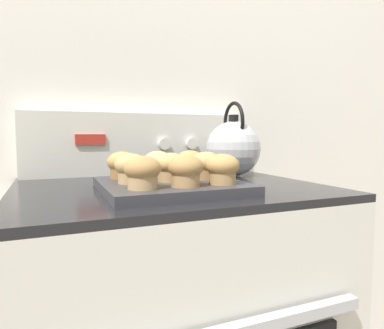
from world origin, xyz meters
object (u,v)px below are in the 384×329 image
object	(u,v)px
muffin_r0_c0	(142,172)
tea_kettle	(233,148)
muffin_r0_c1	(186,170)
muffin_r2_c2	(190,163)
muffin_r2_c1	(158,164)
muffin_r1_c1	(170,167)
muffin_r1_c0	(131,168)
muffin_r0_c2	(222,169)
muffin_r1_c2	(206,165)
muffin_r2_c0	(122,165)
muffin_pan	(170,186)

from	to	relation	value
muffin_r0_c0	tea_kettle	size ratio (longest dim) A/B	0.32
muffin_r0_c1	muffin_r2_c2	distance (m)	0.20
muffin_r0_c0	muffin_r2_c2	distance (m)	0.25
muffin_r2_c1	muffin_r1_c1	bearing A→B (deg)	-89.34
muffin_r1_c0	muffin_r1_c1	size ratio (longest dim) A/B	1.00
muffin_r0_c2	muffin_r1_c2	bearing A→B (deg)	87.96
muffin_r1_c0	muffin_r2_c1	bearing A→B (deg)	45.51
muffin_r2_c0	muffin_r2_c2	size ratio (longest dim) A/B	1.00
muffin_r1_c0	tea_kettle	bearing A→B (deg)	27.71
muffin_r0_c1	muffin_r2_c1	size ratio (longest dim) A/B	1.00
muffin_r0_c1	muffin_r2_c1	distance (m)	0.18
muffin_r1_c1	muffin_r2_c0	distance (m)	0.13
muffin_r0_c0	muffin_r2_c1	size ratio (longest dim) A/B	1.00
muffin_r0_c0	muffin_r1_c0	bearing A→B (deg)	91.62
muffin_r0_c1	muffin_r2_c2	bearing A→B (deg)	65.02
muffin_r1_c0	muffin_r1_c1	world-z (taller)	same
muffin_r1_c0	muffin_r2_c2	world-z (taller)	same
muffin_r1_c2	muffin_r2_c0	distance (m)	0.21
muffin_r1_c1	muffin_r1_c2	bearing A→B (deg)	3.44
muffin_r0_c2	muffin_r1_c0	world-z (taller)	same
muffin_r0_c1	muffin_r1_c1	size ratio (longest dim) A/B	1.00
muffin_r2_c2	tea_kettle	distance (m)	0.22
muffin_r2_c0	muffin_r0_c0	bearing A→B (deg)	-88.78
muffin_r1_c1	tea_kettle	size ratio (longest dim) A/B	0.32
muffin_r1_c1	muffin_r2_c1	distance (m)	0.09
muffin_r1_c1	tea_kettle	bearing A→B (deg)	35.21
muffin_r1_c0	muffin_r2_c1	size ratio (longest dim) A/B	1.00
muffin_r2_c0	muffin_r2_c1	xyz separation A→B (m)	(0.09, -0.00, 0.00)
muffin_r1_c0	muffin_r1_c2	size ratio (longest dim) A/B	1.00
muffin_r2_c0	tea_kettle	size ratio (longest dim) A/B	0.32
muffin_r1_c0	muffin_r0_c1	bearing A→B (deg)	-44.23
muffin_r1_c0	muffin_r1_c2	bearing A→B (deg)	1.08
muffin_r0_c2	muffin_r1_c0	size ratio (longest dim) A/B	1.00
muffin_r1_c0	tea_kettle	xyz separation A→B (m)	(0.37, 0.19, 0.03)
muffin_r2_c2	tea_kettle	xyz separation A→B (m)	(0.19, 0.10, 0.03)
muffin_pan	muffin_r2_c2	world-z (taller)	muffin_r2_c2
muffin_r0_c2	muffin_r1_c0	xyz separation A→B (m)	(-0.18, 0.09, 0.00)
muffin_r1_c1	muffin_r2_c0	xyz separation A→B (m)	(-0.09, 0.09, 0.00)
muffin_r1_c1	muffin_r2_c1	bearing A→B (deg)	90.66
muffin_r0_c1	muffin_r1_c2	world-z (taller)	same
muffin_r1_c1	muffin_r1_c2	xyz separation A→B (m)	(0.09, 0.01, 0.00)
muffin_r1_c1	muffin_r0_c1	bearing A→B (deg)	-88.18
muffin_pan	muffin_r1_c0	world-z (taller)	muffin_r1_c0
muffin_r2_c0	muffin_r2_c1	bearing A→B (deg)	-0.97
muffin_r1_c0	muffin_r1_c2	world-z (taller)	same
muffin_r1_c1	tea_kettle	distance (m)	0.34
muffin_r2_c1	muffin_r1_c0	bearing A→B (deg)	-134.49
muffin_r1_c0	muffin_r2_c1	world-z (taller)	same
muffin_r0_c0	muffin_r1_c1	size ratio (longest dim) A/B	1.00
muffin_r2_c2	muffin_r1_c0	bearing A→B (deg)	-152.91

